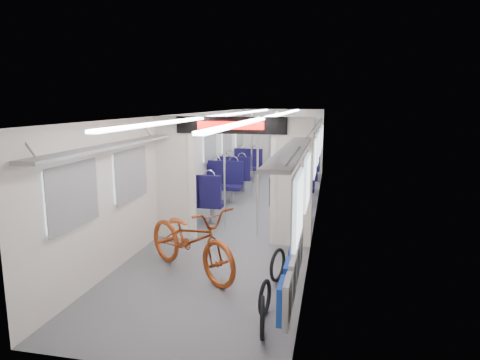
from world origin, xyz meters
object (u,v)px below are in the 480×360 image
Objects in this scene: bike_hoop_b at (265,300)px; stanchion_near_left at (225,174)px; bike_hoop_c at (278,267)px; seat_bay_near_left at (213,187)px; bicycle at (191,239)px; stanchion_far_right at (276,156)px; seat_bay_far_right at (303,168)px; stanchion_far_left at (252,155)px; seat_bay_near_right at (294,190)px; bike_hoop_a at (262,320)px; flip_bench at (292,270)px; seat_bay_far_left at (242,167)px; stanchion_near_right at (258,178)px.

stanchion_near_left is at bearing 111.83° from bike_hoop_b.
bike_hoop_c is 0.21× the size of seat_bay_near_left.
bicycle is 5.28m from stanchion_far_right.
seat_bay_far_right is 0.94× the size of stanchion_far_left.
seat_bay_far_right is (1.18, 7.21, 0.02)m from bicycle.
seat_bay_near_left is 1.19× the size of seat_bay_near_right.
stanchion_far_left and stanchion_far_right have the same top height.
bike_hoop_a is 5.63m from seat_bay_near_left.
seat_bay_near_right is at bearing 19.14° from bicycle.
bike_hoop_c is at bearing -75.44° from stanchion_far_left.
seat_bay_near_right is at bearing 52.91° from stanchion_near_left.
stanchion_far_right reaches higher than seat_bay_near_left.
stanchion_far_left is (-1.27, -1.87, 0.59)m from seat_bay_far_right.
bike_hoop_b is (-0.32, -0.07, -0.38)m from flip_bench.
bike_hoop_c is at bearing -82.18° from stanchion_far_right.
stanchion_far_right reaches higher than seat_bay_far_left.
seat_bay_near_left is (-2.02, 5.24, 0.36)m from bike_hoop_a.
seat_bay_far_right is 0.94× the size of stanchion_near_left.
seat_bay_near_left is 1.61m from stanchion_near_left.
seat_bay_near_right is (1.18, 3.97, -0.01)m from bicycle.
bike_hoop_b is at bearing -78.40° from stanchion_near_right.
seat_bay_far_right reaches higher than bike_hoop_b.
stanchion_near_left is 2.96m from stanchion_far_right.
bike_hoop_a is at bearing -89.00° from bike_hoop_c.
stanchion_far_right is at bearing 96.28° from bike_hoop_a.
stanchion_far_right is at bearing 77.18° from stanchion_near_left.
stanchion_far_right is (0.66, 2.89, 0.00)m from stanchion_near_left.
bike_hoop_a is (-0.27, -0.58, -0.37)m from flip_bench.
seat_bay_near_left reaches higher than seat_bay_far_left.
stanchion_far_left is (-1.39, 5.36, 0.93)m from bike_hoop_c.
bike_hoop_c is 0.23× the size of seat_bay_far_right.
stanchion_far_right is (0.67, -0.13, 0.00)m from stanchion_far_left.
bicycle is 0.89× the size of stanchion_far_right.
seat_bay_near_right is (1.87, 0.29, -0.05)m from seat_bay_near_left.
bike_hoop_b is at bearing -93.35° from bicycle.
bicycle is 3.75m from seat_bay_near_left.
seat_bay_near_right is at bearing -57.55° from seat_bay_far_left.
seat_bay_far_left is 1.78m from stanchion_far_left.
bicycle is at bearing -106.61° from seat_bay_near_right.
stanchion_far_left is at bearing 168.84° from stanchion_far_right.
stanchion_near_right reaches higher than seat_bay_far_right.
stanchion_far_left is at bearing 36.61° from bicycle.
seat_bay_far_left is (-2.29, 7.89, -0.02)m from flip_bench.
bicycle is at bearing -99.33° from seat_bay_far_right.
stanchion_far_left is (0.60, -1.57, 0.59)m from seat_bay_far_left.
stanchion_near_left is at bearing 116.84° from flip_bench.
flip_bench is 0.95× the size of seat_bay_far_right.
stanchion_near_left reaches higher than bike_hoop_a.
bike_hoop_a is at bearing -103.57° from bicycle.
bike_hoop_a is at bearing -78.38° from stanchion_far_left.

